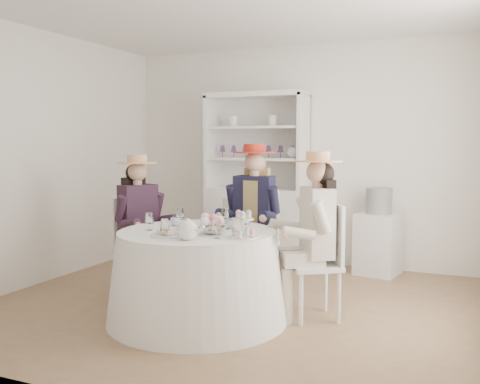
% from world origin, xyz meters
% --- Properties ---
extents(ground, '(4.50, 4.50, 0.00)m').
position_xyz_m(ground, '(0.00, 0.00, 0.00)').
color(ground, brown).
rests_on(ground, ground).
extents(ceiling, '(4.50, 4.50, 0.00)m').
position_xyz_m(ceiling, '(0.00, 0.00, 2.70)').
color(ceiling, white).
rests_on(ceiling, wall_back).
extents(wall_back, '(4.50, 0.00, 4.50)m').
position_xyz_m(wall_back, '(0.00, 2.00, 1.35)').
color(wall_back, white).
rests_on(wall_back, ground).
extents(wall_front, '(4.50, 0.00, 4.50)m').
position_xyz_m(wall_front, '(0.00, -2.00, 1.35)').
color(wall_front, white).
rests_on(wall_front, ground).
extents(wall_left, '(0.00, 4.50, 4.50)m').
position_xyz_m(wall_left, '(-2.25, 0.00, 1.35)').
color(wall_left, white).
rests_on(wall_left, ground).
extents(tea_table, '(1.54, 1.54, 0.77)m').
position_xyz_m(tea_table, '(-0.14, -0.50, 0.38)').
color(tea_table, white).
rests_on(tea_table, ground).
extents(hutch, '(1.40, 0.84, 2.12)m').
position_xyz_m(hutch, '(-0.48, 1.77, 0.75)').
color(hutch, silver).
rests_on(hutch, ground).
extents(side_table, '(0.52, 0.52, 0.70)m').
position_xyz_m(side_table, '(1.02, 1.73, 0.35)').
color(side_table, silver).
rests_on(side_table, ground).
extents(hatbox, '(0.33, 0.33, 0.29)m').
position_xyz_m(hatbox, '(1.02, 1.73, 0.85)').
color(hatbox, black).
rests_on(hatbox, side_table).
extents(guest_left, '(0.59, 0.53, 1.39)m').
position_xyz_m(guest_left, '(-1.02, -0.04, 0.78)').
color(guest_left, silver).
rests_on(guest_left, ground).
extents(guest_mid, '(0.54, 0.56, 1.50)m').
position_xyz_m(guest_mid, '(-0.02, 0.49, 0.85)').
color(guest_mid, silver).
rests_on(guest_mid, ground).
extents(guest_right, '(0.62, 0.58, 1.44)m').
position_xyz_m(guest_right, '(0.76, -0.07, 0.81)').
color(guest_right, silver).
rests_on(guest_right, ground).
extents(spare_chair, '(0.45, 0.45, 0.86)m').
position_xyz_m(spare_chair, '(-0.53, 1.31, 0.46)').
color(spare_chair, silver).
rests_on(spare_chair, ground).
extents(teacup_a, '(0.11, 0.11, 0.07)m').
position_xyz_m(teacup_a, '(-0.41, -0.39, 0.80)').
color(teacup_a, white).
rests_on(teacup_a, tea_table).
extents(teacup_b, '(0.08, 0.08, 0.06)m').
position_xyz_m(teacup_b, '(-0.21, -0.20, 0.80)').
color(teacup_b, white).
rests_on(teacup_b, tea_table).
extents(teacup_c, '(0.09, 0.09, 0.07)m').
position_xyz_m(teacup_c, '(0.08, -0.31, 0.80)').
color(teacup_c, white).
rests_on(teacup_c, tea_table).
extents(flower_bowl, '(0.30, 0.30, 0.06)m').
position_xyz_m(flower_bowl, '(0.06, -0.58, 0.80)').
color(flower_bowl, white).
rests_on(flower_bowl, tea_table).
extents(flower_arrangement, '(0.20, 0.20, 0.08)m').
position_xyz_m(flower_arrangement, '(0.05, -0.58, 0.86)').
color(flower_arrangement, pink).
rests_on(flower_arrangement, tea_table).
extents(table_teapot, '(0.23, 0.16, 0.17)m').
position_xyz_m(table_teapot, '(-0.01, -0.90, 0.84)').
color(table_teapot, white).
rests_on(table_teapot, tea_table).
extents(sandwich_plate, '(0.28, 0.28, 0.06)m').
position_xyz_m(sandwich_plate, '(-0.23, -0.80, 0.78)').
color(sandwich_plate, white).
rests_on(sandwich_plate, tea_table).
extents(cupcake_stand, '(0.22, 0.22, 0.21)m').
position_xyz_m(cupcake_stand, '(0.35, -0.65, 0.84)').
color(cupcake_stand, white).
rests_on(cupcake_stand, tea_table).
extents(stemware_set, '(0.85, 0.88, 0.15)m').
position_xyz_m(stemware_set, '(-0.14, -0.50, 0.84)').
color(stemware_set, white).
rests_on(stemware_set, tea_table).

